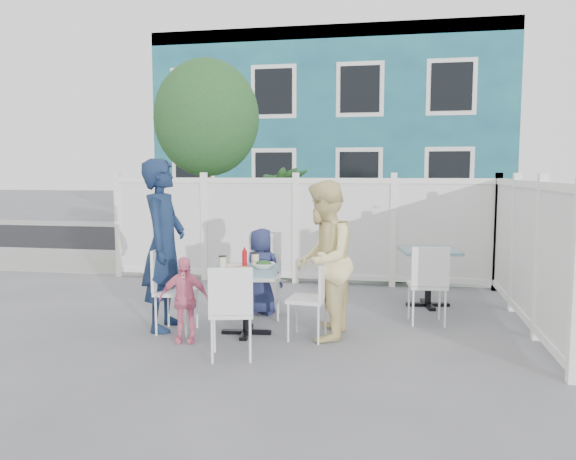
% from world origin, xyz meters
% --- Properties ---
extents(ground, '(80.00, 80.00, 0.00)m').
position_xyz_m(ground, '(0.00, 0.00, 0.00)').
color(ground, slate).
extents(near_sidewalk, '(24.00, 2.60, 0.01)m').
position_xyz_m(near_sidewalk, '(0.00, 3.80, 0.01)').
color(near_sidewalk, gray).
rests_on(near_sidewalk, ground).
extents(street, '(24.00, 5.00, 0.01)m').
position_xyz_m(street, '(0.00, 7.50, 0.00)').
color(street, black).
rests_on(street, ground).
extents(far_sidewalk, '(24.00, 1.60, 0.01)m').
position_xyz_m(far_sidewalk, '(0.00, 10.60, 0.01)').
color(far_sidewalk, gray).
rests_on(far_sidewalk, ground).
extents(building, '(11.00, 6.00, 6.00)m').
position_xyz_m(building, '(-0.50, 14.00, 3.00)').
color(building, navy).
rests_on(building, ground).
extents(fence_back, '(5.86, 0.08, 1.60)m').
position_xyz_m(fence_back, '(0.10, 2.40, 0.78)').
color(fence_back, white).
rests_on(fence_back, ground).
extents(fence_right, '(0.08, 3.66, 1.60)m').
position_xyz_m(fence_right, '(3.00, 0.60, 0.78)').
color(fence_right, white).
rests_on(fence_right, ground).
extents(tree, '(1.80, 1.62, 3.59)m').
position_xyz_m(tree, '(-1.60, 3.30, 2.59)').
color(tree, '#382316').
rests_on(tree, ground).
extents(utility_cabinet, '(0.84, 0.66, 1.41)m').
position_xyz_m(utility_cabinet, '(-3.14, 4.00, 0.71)').
color(utility_cabinet, gold).
rests_on(utility_cabinet, ground).
extents(potted_shrub_a, '(1.39, 1.39, 1.76)m').
position_xyz_m(potted_shrub_a, '(-0.23, 3.10, 0.88)').
color(potted_shrub_a, '#15391E').
rests_on(potted_shrub_a, ground).
extents(potted_shrub_b, '(1.63, 1.48, 1.61)m').
position_xyz_m(potted_shrub_b, '(1.72, 3.00, 0.80)').
color(potted_shrub_b, '#15391E').
rests_on(potted_shrub_b, ground).
extents(main_table, '(0.73, 0.73, 0.70)m').
position_xyz_m(main_table, '(0.06, -0.36, 0.54)').
color(main_table, '#436976').
rests_on(main_table, ground).
extents(spare_table, '(0.79, 0.79, 0.73)m').
position_xyz_m(spare_table, '(2.00, 1.25, 0.56)').
color(spare_table, '#436976').
rests_on(spare_table, ground).
extents(chair_left, '(0.40, 0.41, 0.89)m').
position_xyz_m(chair_left, '(-0.76, -0.42, 0.52)').
color(chair_left, white).
rests_on(chair_left, ground).
extents(chair_right, '(0.40, 0.42, 0.84)m').
position_xyz_m(chair_right, '(0.79, -0.41, 0.49)').
color(chair_right, white).
rests_on(chair_right, ground).
extents(chair_back, '(0.51, 0.50, 0.98)m').
position_xyz_m(chair_back, '(0.05, 0.41, 0.57)').
color(chair_back, white).
rests_on(chair_back, ground).
extents(chair_near, '(0.47, 0.46, 0.86)m').
position_xyz_m(chair_near, '(0.14, -1.18, 0.50)').
color(chair_near, white).
rests_on(chair_near, ground).
extents(chair_spare, '(0.44, 0.43, 0.89)m').
position_xyz_m(chair_spare, '(1.95, 0.35, 0.52)').
color(chair_spare, white).
rests_on(chair_spare, ground).
extents(man, '(0.48, 0.70, 1.83)m').
position_xyz_m(man, '(-0.86, -0.32, 0.92)').
color(man, '#132442').
rests_on(man, ground).
extents(woman, '(0.64, 0.81, 1.61)m').
position_xyz_m(woman, '(0.87, -0.35, 0.80)').
color(woman, yellow).
rests_on(woman, ground).
extents(boy, '(0.56, 0.43, 1.03)m').
position_xyz_m(boy, '(0.02, 0.50, 0.51)').
color(boy, navy).
rests_on(boy, ground).
extents(toddler, '(0.53, 0.28, 0.86)m').
position_xyz_m(toddler, '(-0.48, -0.73, 0.43)').
color(toddler, pink).
rests_on(toddler, ground).
extents(plate_main, '(0.26, 0.26, 0.02)m').
position_xyz_m(plate_main, '(0.04, -0.53, 0.71)').
color(plate_main, white).
rests_on(plate_main, main_table).
extents(plate_side, '(0.20, 0.20, 0.01)m').
position_xyz_m(plate_side, '(-0.10, -0.27, 0.71)').
color(plate_side, white).
rests_on(plate_side, main_table).
extents(salad_bowl, '(0.23, 0.23, 0.06)m').
position_xyz_m(salad_bowl, '(0.24, -0.33, 0.73)').
color(salad_bowl, white).
rests_on(salad_bowl, main_table).
extents(coffee_cup_a, '(0.08, 0.08, 0.11)m').
position_xyz_m(coffee_cup_a, '(-0.19, -0.38, 0.76)').
color(coffee_cup_a, beige).
rests_on(coffee_cup_a, main_table).
extents(coffee_cup_b, '(0.08, 0.08, 0.12)m').
position_xyz_m(coffee_cup_b, '(0.11, -0.15, 0.76)').
color(coffee_cup_b, beige).
rests_on(coffee_cup_b, main_table).
extents(ketchup_bottle, '(0.05, 0.05, 0.17)m').
position_xyz_m(ketchup_bottle, '(0.03, -0.29, 0.78)').
color(ketchup_bottle, '#B20A12').
rests_on(ketchup_bottle, main_table).
extents(salt_shaker, '(0.03, 0.03, 0.07)m').
position_xyz_m(salt_shaker, '(-0.02, -0.14, 0.74)').
color(salt_shaker, white).
rests_on(salt_shaker, main_table).
extents(pepper_shaker, '(0.03, 0.03, 0.06)m').
position_xyz_m(pepper_shaker, '(-0.02, -0.10, 0.73)').
color(pepper_shaker, black).
rests_on(pepper_shaker, main_table).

